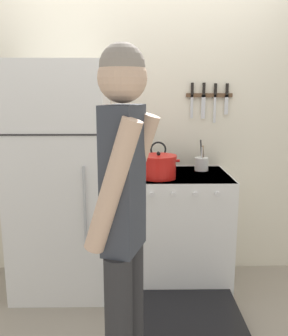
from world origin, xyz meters
The scene contains 9 objects.
ground_plane centered at (0.00, 0.00, 0.00)m, with size 14.00×14.00×0.00m, color gray.
wall_back centered at (0.00, 0.03, 1.27)m, with size 10.00×0.06×2.55m.
refrigerator centered at (-0.61, -0.32, 0.88)m, with size 0.73×0.67×1.77m.
stove_range centered at (0.30, -0.36, 0.46)m, with size 0.76×1.39×0.93m.
dutch_oven_pot centered at (0.13, -0.45, 1.01)m, with size 0.31×0.27×0.20m.
tea_kettle centered at (0.14, -0.19, 1.00)m, with size 0.21×0.17×0.24m.
utensil_jar centered at (0.49, -0.18, 0.99)m, with size 0.11×0.11×0.25m.
person centered at (-0.08, -1.55, 1.00)m, with size 0.35×0.41×1.75m.
wall_knife_strip centered at (0.57, -0.02, 1.52)m, with size 0.38×0.03×0.33m.
Camera 1 is at (-0.02, -3.13, 1.56)m, focal length 40.00 mm.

